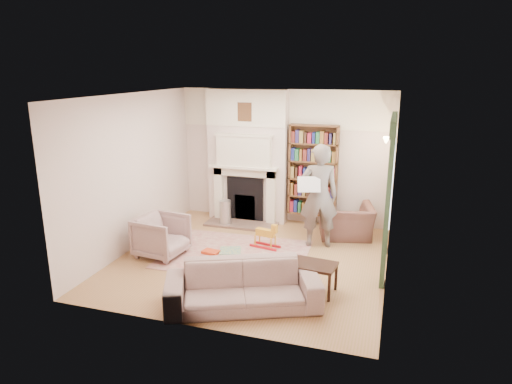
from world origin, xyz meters
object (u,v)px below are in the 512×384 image
(armchair_left, at_px, (162,236))
(bookcase, at_px, (313,170))
(paraffin_heater, at_px, (225,213))
(rocking_horse, at_px, (265,235))
(man_reading, at_px, (319,196))
(coffee_table, at_px, (312,277))
(sofa, at_px, (243,286))
(armchair_reading, at_px, (346,221))

(armchair_left, bearing_deg, bookcase, -35.78)
(bookcase, xyz_separation_m, paraffin_heater, (-1.71, -0.62, -0.90))
(bookcase, distance_m, rocking_horse, 1.89)
(man_reading, height_order, coffee_table, man_reading)
(bookcase, xyz_separation_m, armchair_left, (-2.22, -2.42, -0.81))
(armchair_left, bearing_deg, man_reading, -56.64)
(bookcase, height_order, sofa, bookcase)
(bookcase, height_order, armchair_left, bookcase)
(armchair_reading, distance_m, sofa, 3.31)
(armchair_reading, bearing_deg, paraffin_heater, -11.70)
(bookcase, bearing_deg, armchair_reading, -35.23)
(armchair_reading, relative_size, armchair_left, 1.26)
(armchair_left, xyz_separation_m, sofa, (1.94, -1.26, -0.05))
(armchair_left, relative_size, rocking_horse, 1.46)
(armchair_left, distance_m, rocking_horse, 1.87)
(armchair_left, height_order, coffee_table, armchair_left)
(coffee_table, bearing_deg, bookcase, 107.09)
(armchair_reading, height_order, sofa, armchair_reading)
(paraffin_heater, xyz_separation_m, rocking_horse, (1.14, -0.93, -0.03))
(armchair_left, distance_m, paraffin_heater, 1.87)
(man_reading, height_order, rocking_horse, man_reading)
(armchair_reading, height_order, man_reading, man_reading)
(coffee_table, distance_m, rocking_horse, 1.82)
(coffee_table, relative_size, paraffin_heater, 1.27)
(armchair_reading, bearing_deg, sofa, 58.08)
(bookcase, height_order, armchair_reading, bookcase)
(bookcase, relative_size, sofa, 0.87)
(bookcase, distance_m, armchair_left, 3.38)
(man_reading, distance_m, rocking_horse, 1.22)
(rocking_horse, bearing_deg, armchair_left, -140.58)
(armchair_left, bearing_deg, paraffin_heater, -8.98)
(sofa, relative_size, rocking_horse, 3.88)
(man_reading, bearing_deg, armchair_reading, -144.18)
(paraffin_heater, bearing_deg, coffee_table, -46.01)
(armchair_reading, bearing_deg, bookcase, -48.63)
(paraffin_heater, bearing_deg, armchair_reading, 1.69)
(sofa, distance_m, man_reading, 2.69)
(armchair_reading, bearing_deg, man_reading, 39.73)
(paraffin_heater, relative_size, rocking_horse, 1.00)
(armchair_reading, relative_size, man_reading, 0.52)
(rocking_horse, bearing_deg, bookcase, 80.98)
(armchair_left, xyz_separation_m, coffee_table, (2.78, -0.55, -0.14))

